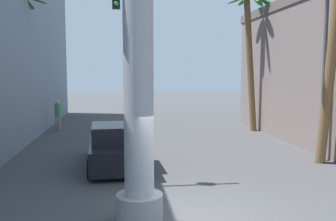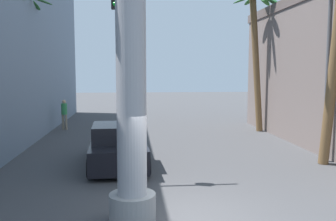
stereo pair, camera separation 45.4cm
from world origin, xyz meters
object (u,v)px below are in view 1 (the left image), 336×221
object	(u,v)px
palm_tree_near_right	(336,20)
pedestrian_far_left	(58,113)
street_lamp	(314,45)
traffic_light_mast	(21,40)
palm_tree_mid_left	(19,50)
car_lead	(117,146)
palm_tree_mid_right	(251,46)

from	to	relation	value
palm_tree_near_right	pedestrian_far_left	bearing A→B (deg)	139.89
street_lamp	palm_tree_near_right	world-z (taller)	palm_tree_near_right
traffic_light_mast	pedestrian_far_left	world-z (taller)	traffic_light_mast
palm_tree_near_right	palm_tree_mid_left	xyz separation A→B (m)	(-12.47, 5.79, -0.85)
street_lamp	pedestrian_far_left	size ratio (longest dim) A/B	4.09
traffic_light_mast	palm_tree_near_right	size ratio (longest dim) A/B	0.74
traffic_light_mast	car_lead	size ratio (longest dim) A/B	1.27
car_lead	palm_tree_mid_left	distance (m)	7.71
car_lead	palm_tree_mid_left	bearing A→B (deg)	133.02
palm_tree_mid_left	car_lead	bearing A→B (deg)	-46.98
street_lamp	palm_tree_near_right	xyz separation A→B (m)	(0.44, -0.65, 0.86)
street_lamp	palm_tree_mid_left	size ratio (longest dim) A/B	1.02
traffic_light_mast	palm_tree_mid_right	world-z (taller)	palm_tree_mid_right
pedestrian_far_left	street_lamp	bearing A→B (deg)	-39.25
car_lead	street_lamp	bearing A→B (deg)	-1.72
street_lamp	car_lead	bearing A→B (deg)	178.28
traffic_light_mast	car_lead	bearing A→B (deg)	33.89
palm_tree_mid_left	traffic_light_mast	bearing A→B (deg)	-75.30
traffic_light_mast	pedestrian_far_left	xyz separation A→B (m)	(-0.70, 10.60, -3.36)
traffic_light_mast	palm_tree_near_right	bearing A→B (deg)	5.41
palm_tree_mid_right	palm_tree_mid_left	world-z (taller)	palm_tree_mid_right
car_lead	pedestrian_far_left	world-z (taller)	pedestrian_far_left
traffic_light_mast	pedestrian_far_left	distance (m)	11.14
pedestrian_far_left	palm_tree_near_right	bearing A→B (deg)	-40.11
palm_tree_mid_left	pedestrian_far_left	world-z (taller)	palm_tree_mid_left
palm_tree_mid_right	palm_tree_mid_left	size ratio (longest dim) A/B	1.09
traffic_light_mast	palm_tree_mid_left	size ratio (longest dim) A/B	0.87
street_lamp	palm_tree_mid_right	world-z (taller)	palm_tree_mid_right
palm_tree_mid_right	pedestrian_far_left	size ratio (longest dim) A/B	4.39
traffic_light_mast	street_lamp	bearing A→B (deg)	9.21
palm_tree_near_right	palm_tree_mid_right	xyz separation A→B (m)	(-0.30, 7.98, -0.39)
street_lamp	pedestrian_far_left	xyz separation A→B (m)	(-10.94, 8.94, -3.40)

